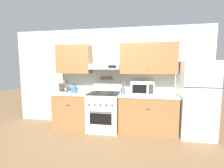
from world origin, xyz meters
TOP-DOWN VIEW (x-y plane):
  - ground_plane at (0.00, 0.00)m, footprint 16.00×16.00m
  - wall_back at (0.10, 0.59)m, footprint 5.20×0.46m
  - counter_left at (-0.83, 0.32)m, footprint 0.90×0.63m
  - counter_right at (1.05, 0.32)m, footprint 1.35×0.63m
  - stove_range at (-0.00, 0.27)m, footprint 0.74×0.72m
  - refrigerator at (2.09, 0.28)m, footprint 0.71×0.70m
  - tea_kettle at (-0.79, 0.34)m, footprint 0.22×0.17m
  - coffee_maker at (-1.14, 0.36)m, footprint 0.21×0.23m
  - microwave at (0.92, 0.35)m, footprint 0.54×0.35m
  - utensil_crock at (0.47, 0.34)m, footprint 0.11×0.11m

SIDE VIEW (x-z plane):
  - ground_plane at x=0.00m, z-range 0.00..0.00m
  - counter_right at x=1.05m, z-range 0.00..0.90m
  - counter_left at x=-0.83m, z-range 0.00..0.90m
  - stove_range at x=0.00m, z-range -0.05..0.99m
  - refrigerator at x=2.09m, z-range 0.00..1.68m
  - utensil_crock at x=0.47m, z-range 0.83..1.14m
  - tea_kettle at x=-0.79m, z-range 0.88..1.10m
  - microwave at x=0.92m, z-range 0.90..1.21m
  - coffee_maker at x=-1.14m, z-range 0.90..1.21m
  - wall_back at x=0.10m, z-range 0.16..2.71m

